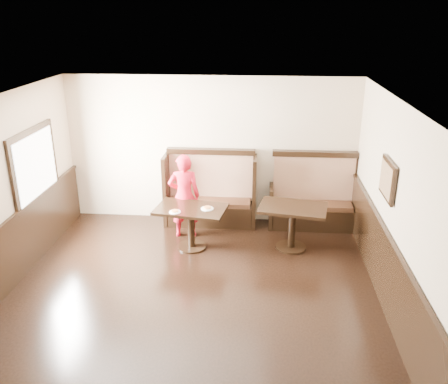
# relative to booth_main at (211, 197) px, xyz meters

# --- Properties ---
(ground) EXTENTS (7.00, 7.00, 0.00)m
(ground) POSITION_rel_booth_main_xyz_m (0.00, -3.30, -0.53)
(ground) COLOR black
(ground) RESTS_ON ground
(room_shell) EXTENTS (7.00, 7.00, 7.00)m
(room_shell) POSITION_rel_booth_main_xyz_m (-0.30, -3.01, 0.14)
(room_shell) COLOR tan
(room_shell) RESTS_ON ground
(booth_main) EXTENTS (1.75, 0.72, 1.45)m
(booth_main) POSITION_rel_booth_main_xyz_m (0.00, 0.00, 0.00)
(booth_main) COLOR black
(booth_main) RESTS_ON ground
(booth_neighbor) EXTENTS (1.65, 0.72, 1.45)m
(booth_neighbor) POSITION_rel_booth_main_xyz_m (1.95, -0.00, -0.05)
(booth_neighbor) COLOR black
(booth_neighbor) RESTS_ON ground
(table_main) EXTENTS (1.28, 0.91, 0.75)m
(table_main) POSITION_rel_booth_main_xyz_m (-0.22, -1.10, 0.05)
(table_main) COLOR black
(table_main) RESTS_ON ground
(table_neighbor) EXTENTS (1.24, 0.92, 0.79)m
(table_neighbor) POSITION_rel_booth_main_xyz_m (1.51, -0.97, 0.06)
(table_neighbor) COLOR black
(table_neighbor) RESTS_ON ground
(child) EXTENTS (0.61, 0.44, 1.55)m
(child) POSITION_rel_booth_main_xyz_m (-0.41, -0.63, 0.25)
(child) COLOR red
(child) RESTS_ON ground
(pizza_plate_left) EXTENTS (0.20, 0.20, 0.04)m
(pizza_plate_left) POSITION_rel_booth_main_xyz_m (-0.46, -1.30, 0.24)
(pizza_plate_left) COLOR white
(pizza_plate_left) RESTS_ON table_main
(pizza_plate_right) EXTENTS (0.22, 0.22, 0.04)m
(pizza_plate_right) POSITION_rel_booth_main_xyz_m (0.07, -1.12, 0.24)
(pizza_plate_right) COLOR white
(pizza_plate_right) RESTS_ON table_main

